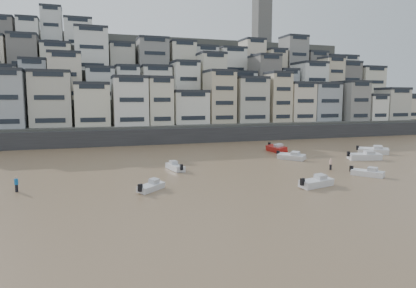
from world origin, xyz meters
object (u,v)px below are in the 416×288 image
object	(u,v)px
boat_d	(365,155)
person_pink	(331,164)
person_blue	(16,184)
boat_g	(373,150)
boat_j	(151,186)
boat_f	(175,166)
boat_i	(276,148)
boat_a	(316,181)
boat_e	(291,156)
boat_b	(368,172)

from	to	relation	value
boat_d	person_pink	distance (m)	12.47
person_blue	person_pink	size ratio (longest dim) A/B	1.00
boat_g	boat_j	distance (m)	46.53
boat_g	boat_f	xyz separation A→B (m)	(-38.79, -3.78, -0.15)
boat_i	boat_a	distance (m)	28.84
boat_e	boat_j	distance (m)	29.40
boat_a	person_blue	xyz separation A→B (m)	(-32.75, 8.45, 0.19)
boat_i	person_pink	size ratio (longest dim) A/B	3.50
boat_g	boat_a	xyz separation A→B (m)	(-25.57, -19.00, -0.11)
boat_i	person_blue	xyz separation A→B (m)	(-42.47, -18.70, 0.04)
boat_i	boat_f	distance (m)	25.86
boat_e	boat_g	world-z (taller)	boat_g
boat_i	boat_e	bearing A→B (deg)	-13.42
boat_i	person_blue	world-z (taller)	person_blue
boat_e	boat_i	size ratio (longest dim) A/B	0.83
boat_d	boat_a	distance (m)	23.76
boat_i	boat_a	bearing A→B (deg)	-19.42
boat_e	boat_g	bearing A→B (deg)	57.00
boat_d	boat_a	size ratio (longest dim) A/B	1.19
boat_g	boat_f	distance (m)	38.97
boat_d	boat_b	distance (m)	14.35
boat_b	boat_g	bearing A→B (deg)	102.43
boat_g	boat_b	world-z (taller)	boat_g
boat_f	boat_a	distance (m)	20.16
person_pink	boat_b	bearing A→B (deg)	-70.40
boat_g	person_pink	distance (m)	20.49
boat_d	person_blue	xyz separation A→B (m)	(-51.94, -5.56, 0.06)
boat_i	boat_f	xyz separation A→B (m)	(-22.94, -11.93, -0.19)
boat_b	person_pink	xyz separation A→B (m)	(-1.88, 5.28, 0.26)
boat_a	boat_b	bearing A→B (deg)	1.97
boat_g	boat_f	world-z (taller)	boat_g
person_blue	boat_g	bearing A→B (deg)	10.26
boat_g	boat_j	size ratio (longest dim) A/B	1.40
boat_e	boat_f	bearing A→B (deg)	-118.93
boat_i	boat_j	xyz separation A→B (m)	(-28.31, -22.83, -0.27)
boat_a	boat_g	bearing A→B (deg)	21.99
boat_f	person_blue	world-z (taller)	person_blue
boat_g	boat_a	size ratio (longest dim) A/B	1.16
boat_f	boat_j	world-z (taller)	boat_f
boat_g	boat_a	world-z (taller)	boat_g
boat_e	boat_g	distance (m)	18.13
boat_d	boat_g	world-z (taller)	boat_d
boat_i	boat_f	bearing A→B (deg)	-62.25
boat_f	person_pink	world-z (taller)	person_pink
boat_b	person_blue	bearing A→B (deg)	-130.67
boat_a	person_blue	distance (m)	33.82
boat_e	person_pink	xyz separation A→B (m)	(0.65, -9.66, 0.18)
boat_d	boat_f	size ratio (longest dim) A/B	1.26
boat_e	boat_d	bearing A→B (deg)	35.10
boat_g	boat_i	size ratio (longest dim) A/B	0.95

